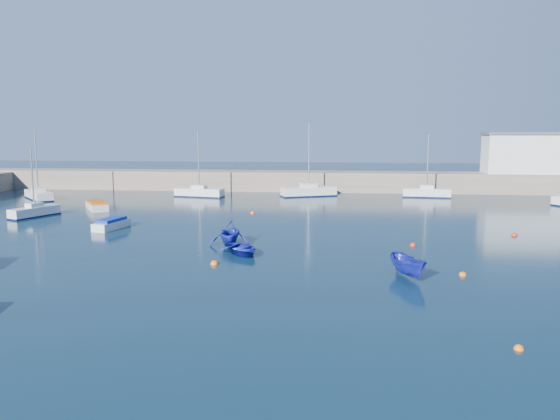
# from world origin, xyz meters

# --- Properties ---
(ground) EXTENTS (220.00, 220.00, 0.00)m
(ground) POSITION_xyz_m (0.00, 0.00, 0.00)
(ground) COLOR #0C2537
(ground) RESTS_ON ground
(back_wall) EXTENTS (96.00, 4.50, 2.60)m
(back_wall) POSITION_xyz_m (0.00, 46.00, 1.30)
(back_wall) COLOR #7C6F5F
(back_wall) RESTS_ON ground
(harbor_office) EXTENTS (10.00, 4.00, 5.00)m
(harbor_office) POSITION_xyz_m (30.00, 46.00, 5.10)
(harbor_office) COLOR silver
(harbor_office) RESTS_ON back_wall
(sailboat_3) EXTENTS (3.14, 5.06, 6.59)m
(sailboat_3) POSITION_xyz_m (-22.90, 21.01, 0.53)
(sailboat_3) COLOR silver
(sailboat_3) RESTS_ON ground
(sailboat_4) EXTENTS (5.64, 5.90, 8.33)m
(sailboat_4) POSITION_xyz_m (-29.56, 33.52, 0.55)
(sailboat_4) COLOR silver
(sailboat_4) RESTS_ON ground
(sailboat_5) EXTENTS (6.30, 2.86, 8.04)m
(sailboat_5) POSITION_xyz_m (-11.09, 37.85, 0.59)
(sailboat_5) COLOR silver
(sailboat_5) RESTS_ON ground
(sailboat_6) EXTENTS (7.06, 4.36, 9.01)m
(sailboat_6) POSITION_xyz_m (2.34, 39.90, 0.64)
(sailboat_6) COLOR silver
(sailboat_6) RESTS_ON ground
(sailboat_7) EXTENTS (5.80, 2.11, 7.60)m
(sailboat_7) POSITION_xyz_m (16.81, 40.26, 0.60)
(sailboat_7) COLOR silver
(sailboat_7) RESTS_ON ground
(motorboat_1) EXTENTS (2.07, 3.90, 0.91)m
(motorboat_1) POSITION_xyz_m (-13.05, 15.66, 0.43)
(motorboat_1) COLOR silver
(motorboat_1) RESTS_ON ground
(motorboat_2) EXTENTS (3.81, 4.57, 0.92)m
(motorboat_2) POSITION_xyz_m (-19.07, 26.20, 0.43)
(motorboat_2) COLOR silver
(motorboat_2) RESTS_ON ground
(dinghy_center) EXTENTS (3.92, 4.20, 0.71)m
(dinghy_center) POSITION_xyz_m (-0.55, 7.52, 0.35)
(dinghy_center) COLOR #16209B
(dinghy_center) RESTS_ON ground
(dinghy_left) EXTENTS (3.13, 3.57, 1.80)m
(dinghy_left) POSITION_xyz_m (-1.90, 10.37, 0.90)
(dinghy_left) COLOR #16209B
(dinghy_left) RESTS_ON ground
(dinghy_right) EXTENTS (2.35, 3.49, 1.26)m
(dinghy_right) POSITION_xyz_m (9.79, 2.74, 0.63)
(dinghy_right) COLOR #16209B
(dinghy_right) RESTS_ON ground
(buoy_0) EXTENTS (0.50, 0.50, 0.50)m
(buoy_0) POSITION_xyz_m (-1.77, 4.58, 0.00)
(buoy_0) COLOR #FE650D
(buoy_0) RESTS_ON ground
(buoy_1) EXTENTS (0.46, 0.46, 0.46)m
(buoy_1) POSITION_xyz_m (11.25, 11.41, 0.00)
(buoy_1) COLOR red
(buoy_1) RESTS_ON ground
(buoy_2) EXTENTS (0.44, 0.44, 0.44)m
(buoy_2) POSITION_xyz_m (12.97, 3.48, 0.00)
(buoy_2) COLOR #FE650D
(buoy_2) RESTS_ON ground
(buoy_3) EXTENTS (0.42, 0.42, 0.42)m
(buoy_3) POSITION_xyz_m (-2.53, 25.27, 0.00)
(buoy_3) COLOR #FE650D
(buoy_3) RESTS_ON ground
(buoy_4) EXTENTS (0.48, 0.48, 0.48)m
(buoy_4) POSITION_xyz_m (19.73, 16.05, 0.00)
(buoy_4) COLOR red
(buoy_4) RESTS_ON ground
(buoy_5) EXTENTS (0.39, 0.39, 0.39)m
(buoy_5) POSITION_xyz_m (12.66, -7.21, 0.00)
(buoy_5) COLOR #FE650D
(buoy_5) RESTS_ON ground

